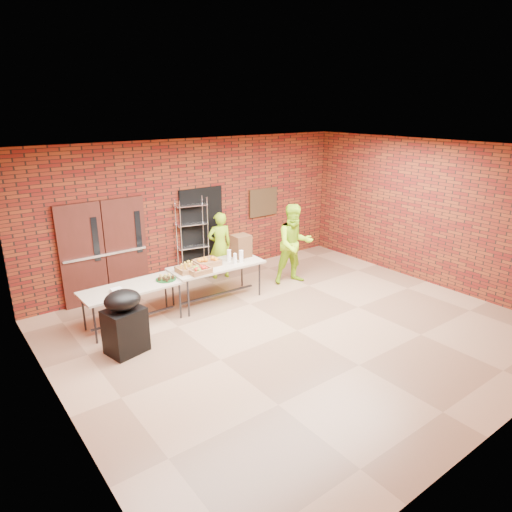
{
  "coord_description": "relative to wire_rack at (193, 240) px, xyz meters",
  "views": [
    {
      "loc": [
        -5.06,
        -5.45,
        3.9
      ],
      "look_at": [
        0.12,
        1.4,
        1.03
      ],
      "focal_mm": 32.0,
      "sensor_mm": 36.0,
      "label": 1
    }
  ],
  "objects": [
    {
      "name": "table_left",
      "position": [
        -2.02,
        -1.29,
        -0.28
      ],
      "size": [
        1.83,
        0.8,
        0.75
      ],
      "rotation": [
        0.0,
        0.0,
        0.02
      ],
      "color": "#BAA68E",
      "rests_on": "room"
    },
    {
      "name": "muffin_tray",
      "position": [
        -1.36,
        -1.35,
        -0.17
      ],
      "size": [
        0.38,
        0.38,
        0.1
      ],
      "color": "#124519",
      "rests_on": "table_left"
    },
    {
      "name": "cup_stack_back",
      "position": [
        0.12,
        -1.29,
        -0.05
      ],
      "size": [
        0.08,
        0.08,
        0.25
      ],
      "primitive_type": "cylinder",
      "color": "white",
      "rests_on": "table_right"
    },
    {
      "name": "volunteer_woman",
      "position": [
        0.58,
        -0.22,
        -0.18
      ],
      "size": [
        0.65,
        0.51,
        1.57
      ],
      "primitive_type": "imported",
      "rotation": [
        0.0,
        0.0,
        2.89
      ],
      "color": "#96CF17",
      "rests_on": "room"
    },
    {
      "name": "wire_rack",
      "position": [
        0.0,
        0.0,
        0.0
      ],
      "size": [
        0.74,
        0.38,
        1.93
      ],
      "primitive_type": null,
      "rotation": [
        0.0,
        0.0,
        -0.21
      ],
      "color": "silver",
      "rests_on": "room"
    },
    {
      "name": "basket_apples",
      "position": [
        -0.72,
        -1.52,
        -0.12
      ],
      "size": [
        0.42,
        0.33,
        0.13
      ],
      "color": "#9A693E",
      "rests_on": "table_right"
    },
    {
      "name": "coffee_dispenser",
      "position": [
        0.5,
        -1.19,
        0.07
      ],
      "size": [
        0.36,
        0.32,
        0.48
      ],
      "primitive_type": "cube",
      "color": "#56361D",
      "rests_on": "table_right"
    },
    {
      "name": "dark_doorway",
      "position": [
        0.33,
        0.14,
        0.08
      ],
      "size": [
        1.1,
        0.06,
        2.1
      ],
      "primitive_type": "cube",
      "color": "black",
      "rests_on": "room"
    },
    {
      "name": "room",
      "position": [
        0.23,
        -3.32,
        0.63
      ],
      "size": [
        8.08,
        7.08,
        3.28
      ],
      "color": "#846147",
      "rests_on": "ground"
    },
    {
      "name": "bronze_plaque",
      "position": [
        2.13,
        0.13,
        0.58
      ],
      "size": [
        0.85,
        0.04,
        0.7
      ],
      "primitive_type": "cube",
      "color": "#3D2918",
      "rests_on": "room"
    },
    {
      "name": "table_right",
      "position": [
        -0.19,
        -1.3,
        -0.24
      ],
      "size": [
        1.96,
        0.88,
        0.79
      ],
      "rotation": [
        0.0,
        0.0,
        -0.04
      ],
      "color": "#BAA68E",
      "rests_on": "room"
    },
    {
      "name": "napkin_box",
      "position": [
        -2.32,
        -1.33,
        -0.19
      ],
      "size": [
        0.19,
        0.12,
        0.06
      ],
      "primitive_type": "cube",
      "color": "white",
      "rests_on": "table_left"
    },
    {
      "name": "covered_grill",
      "position": [
        -2.51,
        -2.16,
        -0.42
      ],
      "size": [
        0.69,
        0.62,
        1.09
      ],
      "rotation": [
        0.0,
        0.0,
        0.21
      ],
      "color": "black",
      "rests_on": "room"
    },
    {
      "name": "basket_oranges",
      "position": [
        -0.38,
        -1.23,
        -0.11
      ],
      "size": [
        0.49,
        0.38,
        0.15
      ],
      "color": "#9A693E",
      "rests_on": "table_right"
    },
    {
      "name": "cup_stack_front",
      "position": [
        0.14,
        -1.48,
        -0.07
      ],
      "size": [
        0.07,
        0.07,
        0.22
      ],
      "primitive_type": "cylinder",
      "color": "white",
      "rests_on": "table_right"
    },
    {
      "name": "double_doors",
      "position": [
        -1.97,
        0.12,
        0.09
      ],
      "size": [
        1.78,
        0.12,
        2.1
      ],
      "color": "#421913",
      "rests_on": "room"
    },
    {
      "name": "volunteer_man",
      "position": [
        1.76,
        -1.48,
        -0.06
      ],
      "size": [
        1.05,
        0.92,
        1.82
      ],
      "primitive_type": "imported",
      "rotation": [
        0.0,
        0.0,
        -0.31
      ],
      "color": "#96CF17",
      "rests_on": "room"
    },
    {
      "name": "basket_bananas",
      "position": [
        -0.86,
        -1.32,
        -0.11
      ],
      "size": [
        0.43,
        0.33,
        0.13
      ],
      "color": "#9A693E",
      "rests_on": "table_right"
    },
    {
      "name": "cup_stack_mid",
      "position": [
        0.29,
        -1.49,
        -0.04
      ],
      "size": [
        0.09,
        0.09,
        0.26
      ],
      "primitive_type": "cylinder",
      "color": "white",
      "rests_on": "table_right"
    }
  ]
}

